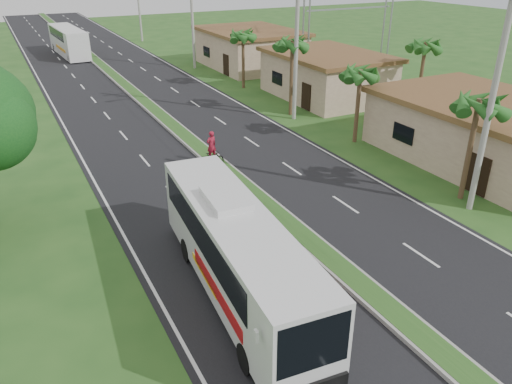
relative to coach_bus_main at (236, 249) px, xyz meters
name	(u,v)px	position (x,y,z in m)	size (l,w,h in m)	color
ground	(350,279)	(4.13, -1.09, -1.91)	(180.00, 180.00, 0.00)	#244D1C
road_asphalt	(174,128)	(4.13, 18.91, -1.90)	(14.00, 160.00, 0.02)	black
median_strip	(174,126)	(4.13, 18.91, -1.80)	(1.20, 160.00, 0.18)	gray
lane_edge_left	(73,143)	(-2.57, 18.91, -1.91)	(0.12, 160.00, 0.01)	silver
lane_edge_right	(259,115)	(10.83, 18.91, -1.91)	(0.12, 160.00, 0.01)	silver
shop_near	(487,131)	(18.13, 4.91, -0.13)	(8.60, 12.60, 3.52)	tan
shop_mid	(326,75)	(18.13, 20.91, -0.05)	(7.60, 10.60, 3.67)	tan
shop_far	(250,48)	(18.13, 34.91, 0.02)	(8.60, 11.60, 3.82)	tan
palm_verge_a	(479,104)	(13.13, 1.91, 2.83)	(2.40, 2.40, 5.45)	#473321
palm_verge_b	(360,74)	(13.53, 10.91, 2.45)	(2.40, 2.40, 5.05)	#473321
palm_verge_c	(292,44)	(12.93, 17.91, 3.22)	(2.40, 2.40, 5.85)	#473321
palm_verge_d	(243,35)	(13.43, 26.91, 2.64)	(2.40, 2.40, 5.25)	#473321
palm_behind_shop	(425,46)	(21.63, 13.91, 3.02)	(2.40, 2.40, 5.65)	#473321
utility_pole_a	(494,90)	(12.63, 0.91, 3.77)	(1.60, 0.28, 11.00)	gray
utility_pole_b	(296,30)	(12.60, 16.91, 4.35)	(3.20, 0.28, 12.00)	gray
utility_pole_c	(192,11)	(12.63, 36.91, 3.77)	(1.60, 0.28, 11.00)	gray
billboard_lattice	(350,0)	(26.13, 28.91, 4.92)	(10.18, 1.18, 12.07)	gray
coach_bus_main	(236,249)	(0.00, 0.00, 0.00)	(3.11, 10.87, 3.47)	silver
coach_bus_far	(68,40)	(2.17, 50.29, -0.12)	(2.92, 10.93, 3.15)	silver
motorcyclist	(212,155)	(3.72, 11.08, -1.12)	(1.64, 0.74, 2.17)	black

